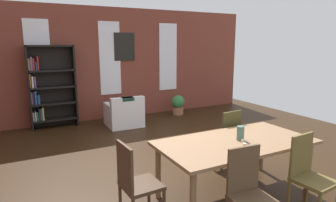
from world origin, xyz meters
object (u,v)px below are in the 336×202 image
potted_plant_by_shelf (178,104)px  bookshelf_tall (49,87)px  dining_table (235,146)px  dining_chair_near_left (249,192)px  dining_chair_near_right (309,174)px  dining_chair_head_left (135,182)px  armchair_white (124,115)px  dining_chair_far_right (226,137)px  vase_on_table (240,133)px

potted_plant_by_shelf → bookshelf_tall: bearing=175.0°
dining_table → dining_chair_near_left: bearing=-121.0°
dining_chair_near_right → dining_chair_head_left: 1.96m
dining_table → dining_chair_near_right: bearing=-59.0°
dining_chair_near_left → armchair_white: dining_chair_near_left is taller
dining_chair_far_right → dining_chair_near_right: bearing=-90.5°
dining_chair_near_right → dining_chair_head_left: bearing=158.0°
dining_chair_near_left → armchair_white: (0.27, 4.54, -0.23)m
dining_table → bookshelf_tall: bookshelf_tall is taller
dining_chair_head_left → potted_plant_by_shelf: (2.93, 4.22, -0.23)m
dining_chair_near_left → dining_chair_far_right: bearing=58.7°
dining_chair_near_right → armchair_white: (-0.62, 4.54, -0.23)m
vase_on_table → dining_chair_near_left: (-0.52, -0.74, -0.33)m
dining_chair_far_right → bookshelf_tall: (-2.20, 3.76, 0.46)m
dining_chair_far_right → armchair_white: bearing=101.7°
dining_chair_near_right → dining_chair_far_right: same height
dining_chair_far_right → dining_chair_head_left: 1.97m
dining_chair_near_left → dining_chair_head_left: size_ratio=1.00×
bookshelf_tall → armchair_white: (1.57, -0.70, -0.69)m
dining_table → dining_chair_head_left: size_ratio=2.10×
dining_table → dining_chair_near_left: 0.88m
bookshelf_tall → potted_plant_by_shelf: 3.38m
dining_chair_near_right → dining_chair_head_left: (-1.82, 0.73, 0.00)m
dining_chair_head_left → bookshelf_tall: (-0.38, 4.51, 0.46)m
dining_chair_far_right → vase_on_table: bearing=-117.4°
vase_on_table → bookshelf_tall: (-1.82, 4.50, 0.13)m
armchair_white → dining_chair_head_left: bearing=-107.5°
dining_table → dining_chair_near_left: dining_chair_near_left is taller
dining_chair_far_right → bookshelf_tall: 4.39m
dining_chair_far_right → dining_chair_near_left: (-0.90, -1.48, 0.00)m
vase_on_table → potted_plant_by_shelf: size_ratio=0.34×
dining_chair_near_left → dining_chair_head_left: bearing=141.6°
dining_chair_head_left → vase_on_table: bearing=0.2°
dining_chair_near_left → potted_plant_by_shelf: (2.00, 4.96, -0.23)m
armchair_white → dining_chair_far_right: bearing=-78.3°
dining_chair_near_left → dining_table: bearing=59.0°
vase_on_table → bookshelf_tall: bookshelf_tall is taller
dining_chair_far_right → dining_table: bearing=-121.7°
bookshelf_tall → vase_on_table: bearing=-68.0°
dining_chair_near_left → potted_plant_by_shelf: size_ratio=1.74×
vase_on_table → dining_chair_near_right: 0.89m
potted_plant_by_shelf → vase_on_table: bearing=-109.4°
dining_chair_far_right → armchair_white: (-0.63, 3.06, -0.23)m
dining_table → dining_chair_near_right: (0.44, -0.74, -0.16)m
armchair_white → potted_plant_by_shelf: size_ratio=1.50×
vase_on_table → bookshelf_tall: 4.86m
vase_on_table → dining_chair_far_right: bearing=62.6°
dining_chair_head_left → armchair_white: dining_chair_head_left is taller
dining_chair_head_left → potted_plant_by_shelf: size_ratio=1.74×
dining_chair_near_right → dining_chair_far_right: bearing=89.5°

